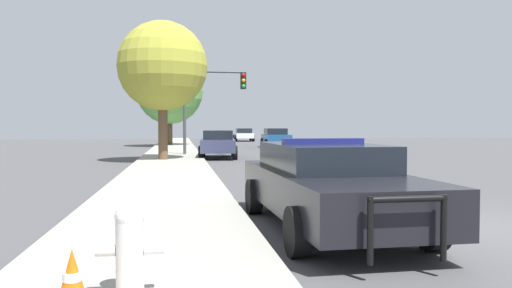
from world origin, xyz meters
TOP-DOWN VIEW (x-y plane):
  - ground_plane at (0.00, 0.00)m, footprint 110.00×110.00m
  - sidewalk_left at (-5.10, 0.00)m, footprint 3.00×110.00m
  - police_car at (-2.40, 0.35)m, footprint 2.17×5.27m
  - fire_hydrant at (-5.18, -2.76)m, footprint 0.60×0.26m
  - traffic_light at (-3.05, 19.39)m, footprint 3.38×0.35m
  - car_background_distant at (2.05, 45.26)m, footprint 2.16×4.31m
  - car_background_oncoming at (2.38, 29.10)m, footprint 2.14×4.64m
  - car_background_midblock at (-2.78, 17.96)m, footprint 2.14×4.46m
  - tree_sidewalk_far at (-5.45, 32.60)m, footprint 5.21×5.21m
  - tree_sidewalk_mid at (-5.46, 15.50)m, footprint 4.02×4.02m
  - traffic_cone at (-5.61, -3.10)m, footprint 0.28×0.28m

SIDE VIEW (x-z plane):
  - ground_plane at x=0.00m, z-range 0.00..0.00m
  - sidewalk_left at x=-5.10m, z-range 0.00..0.13m
  - traffic_cone at x=-5.61m, z-range 0.13..0.64m
  - fire_hydrant at x=-5.18m, z-range 0.16..0.98m
  - car_background_distant at x=2.05m, z-range 0.05..1.41m
  - police_car at x=-2.40m, z-range 0.01..1.45m
  - car_background_midblock at x=-2.78m, z-range 0.05..1.46m
  - car_background_oncoming at x=2.38m, z-range 0.05..1.50m
  - traffic_light at x=-3.05m, z-range 1.08..5.62m
  - tree_sidewalk_mid at x=-5.46m, z-range 1.20..7.41m
  - tree_sidewalk_far at x=-5.45m, z-range 0.95..7.82m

